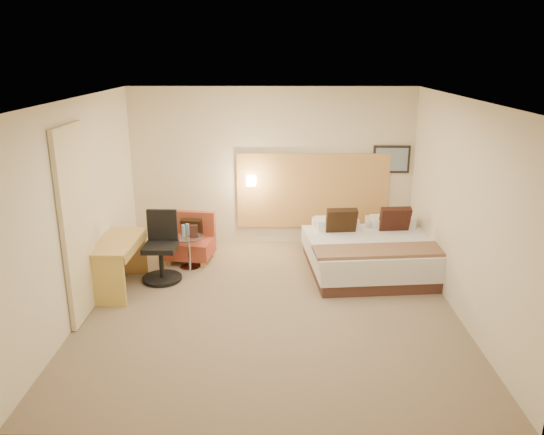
{
  "coord_description": "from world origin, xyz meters",
  "views": [
    {
      "loc": [
        0.07,
        -6.37,
        3.22
      ],
      "look_at": [
        0.02,
        0.55,
        1.07
      ],
      "focal_mm": 35.0,
      "sensor_mm": 36.0,
      "label": 1
    }
  ],
  "objects_px": {
    "bed": "(371,252)",
    "side_table": "(189,251)",
    "lounge_chair": "(191,242)",
    "desk_chair": "(162,252)",
    "desk": "(120,251)"
  },
  "relations": [
    {
      "from": "desk",
      "to": "bed",
      "type": "bearing_deg",
      "value": 10.85
    },
    {
      "from": "bed",
      "to": "side_table",
      "type": "distance_m",
      "value": 2.8
    },
    {
      "from": "bed",
      "to": "side_table",
      "type": "bearing_deg",
      "value": 178.52
    },
    {
      "from": "desk",
      "to": "desk_chair",
      "type": "height_order",
      "value": "desk_chair"
    },
    {
      "from": "lounge_chair",
      "to": "desk_chair",
      "type": "bearing_deg",
      "value": -110.72
    },
    {
      "from": "bed",
      "to": "side_table",
      "type": "height_order",
      "value": "bed"
    },
    {
      "from": "lounge_chair",
      "to": "desk",
      "type": "bearing_deg",
      "value": -125.23
    },
    {
      "from": "bed",
      "to": "desk_chair",
      "type": "distance_m",
      "value": 3.16
    },
    {
      "from": "lounge_chair",
      "to": "desk",
      "type": "relative_size",
      "value": 0.67
    },
    {
      "from": "side_table",
      "to": "desk",
      "type": "xyz_separation_m",
      "value": [
        -0.84,
        -0.77,
        0.29
      ]
    },
    {
      "from": "bed",
      "to": "lounge_chair",
      "type": "xyz_separation_m",
      "value": [
        -2.83,
        0.44,
        -0.01
      ]
    },
    {
      "from": "side_table",
      "to": "desk",
      "type": "distance_m",
      "value": 1.18
    },
    {
      "from": "lounge_chair",
      "to": "desk",
      "type": "distance_m",
      "value": 1.43
    },
    {
      "from": "side_table",
      "to": "desk_chair",
      "type": "bearing_deg",
      "value": -128.34
    },
    {
      "from": "side_table",
      "to": "lounge_chair",
      "type": "bearing_deg",
      "value": 95.38
    }
  ]
}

